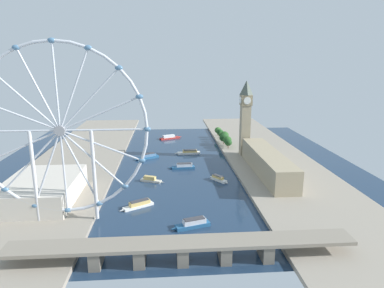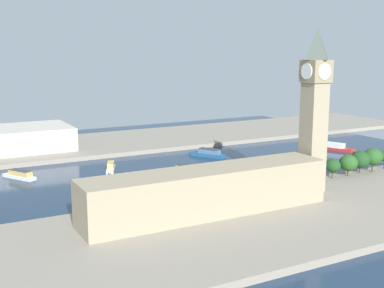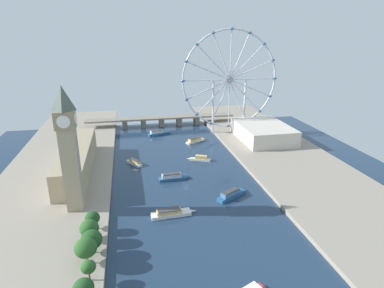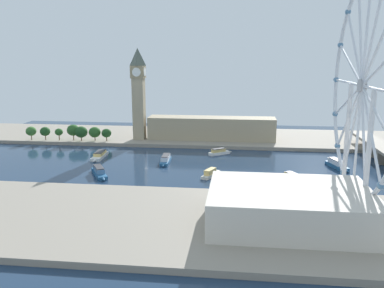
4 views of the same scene
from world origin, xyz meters
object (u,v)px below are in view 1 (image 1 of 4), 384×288
(ferris_wheel, at_px, (60,132))
(tour_boat_0, at_px, (183,166))
(tour_boat_5, at_px, (138,204))
(tour_boat_6, at_px, (219,179))
(tour_boat_1, at_px, (189,152))
(clock_tower, at_px, (245,117))
(tour_boat_7, at_px, (170,137))
(river_bridge, at_px, (182,247))
(riverside_hall, at_px, (42,189))
(tour_boat_4, at_px, (193,224))
(tour_boat_3, at_px, (151,180))
(tour_boat_2, at_px, (148,157))
(parliament_block, at_px, (267,163))

(ferris_wheel, xyz_separation_m, tour_boat_0, (-81.90, -111.88, -60.22))
(tour_boat_5, relative_size, tour_boat_6, 1.32)
(tour_boat_0, height_order, tour_boat_1, tour_boat_0)
(clock_tower, bearing_deg, tour_boat_0, 27.77)
(clock_tower, relative_size, tour_boat_5, 3.24)
(ferris_wheel, xyz_separation_m, tour_boat_6, (-111.91, -73.27, -60.44))
(tour_boat_1, bearing_deg, tour_boat_7, -78.45)
(ferris_wheel, height_order, river_bridge, ferris_wheel)
(riverside_hall, relative_size, tour_boat_4, 2.67)
(tour_boat_3, distance_m, tour_boat_5, 54.00)
(tour_boat_2, distance_m, tour_boat_5, 127.25)
(parliament_block, height_order, tour_boat_1, parliament_block)
(ferris_wheel, bearing_deg, parliament_block, -152.37)
(tour_boat_1, bearing_deg, ferris_wheel, 57.66)
(ferris_wheel, bearing_deg, tour_boat_3, -123.94)
(ferris_wheel, bearing_deg, tour_boat_2, -106.49)
(river_bridge, relative_size, tour_boat_7, 5.91)
(parliament_block, relative_size, tour_boat_4, 4.27)
(riverside_hall, bearing_deg, tour_boat_2, -122.37)
(tour_boat_1, relative_size, tour_boat_6, 1.62)
(ferris_wheel, distance_m, tour_boat_7, 261.25)
(riverside_hall, distance_m, tour_boat_2, 135.97)
(parliament_block, distance_m, river_bridge, 157.54)
(river_bridge, bearing_deg, riverside_hall, -39.55)
(tour_boat_4, bearing_deg, parliament_block, -145.97)
(river_bridge, bearing_deg, tour_boat_1, -94.63)
(tour_boat_3, bearing_deg, tour_boat_1, 89.20)
(clock_tower, height_order, tour_boat_1, clock_tower)
(ferris_wheel, bearing_deg, river_bridge, 146.24)
(river_bridge, height_order, tour_boat_4, river_bridge)
(clock_tower, distance_m, parliament_block, 73.48)
(tour_boat_1, bearing_deg, tour_boat_4, 83.46)
(tour_boat_4, relative_size, tour_boat_7, 0.86)
(tour_boat_3, bearing_deg, river_bridge, -56.79)
(river_bridge, xyz_separation_m, tour_boat_1, (-17.39, -214.88, -6.36))
(clock_tower, xyz_separation_m, tour_boat_4, (70.10, 160.11, -43.08))
(tour_boat_2, distance_m, tour_boat_6, 101.98)
(parliament_block, bearing_deg, tour_boat_5, 27.95)
(clock_tower, relative_size, tour_boat_4, 3.03)
(tour_boat_2, bearing_deg, tour_boat_4, 72.70)
(tour_boat_1, bearing_deg, parliament_block, 125.86)
(tour_boat_2, relative_size, tour_boat_6, 1.45)
(tour_boat_3, bearing_deg, tour_boat_2, 118.34)
(river_bridge, bearing_deg, tour_boat_7, -89.23)
(tour_boat_6, bearing_deg, tour_boat_3, -128.22)
(parliament_block, relative_size, tour_boat_7, 3.65)
(parliament_block, height_order, tour_boat_3, parliament_block)
(clock_tower, bearing_deg, tour_boat_1, -15.60)
(tour_boat_7, bearing_deg, tour_boat_3, -119.96)
(tour_boat_1, height_order, tour_boat_4, tour_boat_4)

